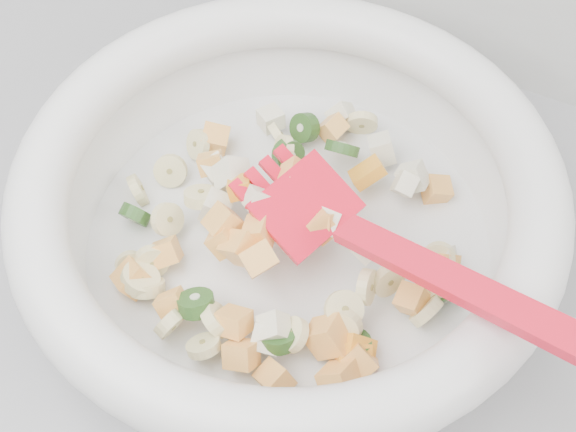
% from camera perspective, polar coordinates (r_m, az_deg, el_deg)
% --- Properties ---
extents(mixing_bowl, '(0.44, 0.39, 0.15)m').
position_cam_1_polar(mixing_bowl, '(0.57, 0.02, 0.61)').
color(mixing_bowl, silver).
rests_on(mixing_bowl, counter).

